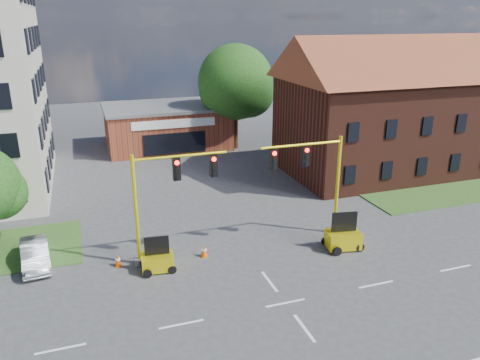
{
  "coord_description": "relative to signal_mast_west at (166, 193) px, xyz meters",
  "views": [
    {
      "loc": [
        -8.15,
        -17.19,
        12.78
      ],
      "look_at": [
        1.15,
        10.0,
        2.72
      ],
      "focal_mm": 35.0,
      "sensor_mm": 36.0,
      "label": 1
    }
  ],
  "objects": [
    {
      "name": "grass_verge_ne",
      "position": [
        22.36,
        3.0,
        -3.88
      ],
      "size": [
        14.0,
        4.0,
        0.08
      ],
      "primitive_type": "cube",
      "color": "#2F531F",
      "rests_on": "ground"
    },
    {
      "name": "trailer_west",
      "position": [
        -0.83,
        -1.03,
        -3.33
      ],
      "size": [
        1.77,
        1.29,
        1.89
      ],
      "rotation": [
        0.0,
        0.0,
        -0.12
      ],
      "color": "yellow",
      "rests_on": "ground"
    },
    {
      "name": "lane_markings",
      "position": [
        4.36,
        -9.0,
        -3.91
      ],
      "size": [
        60.0,
        36.0,
        0.01
      ],
      "primitive_type": null,
      "color": "white",
      "rests_on": "ground"
    },
    {
      "name": "cone_c",
      "position": [
        10.41,
        -1.89,
        -3.58
      ],
      "size": [
        0.4,
        0.4,
        0.7
      ],
      "color": "#D7520B",
      "rests_on": "ground"
    },
    {
      "name": "brick_shop",
      "position": [
        4.36,
        23.99,
        -1.76
      ],
      "size": [
        12.4,
        8.4,
        4.3
      ],
      "color": "brown",
      "rests_on": "ground"
    },
    {
      "name": "cone_a",
      "position": [
        -2.81,
        0.11,
        -3.58
      ],
      "size": [
        0.4,
        0.4,
        0.7
      ],
      "color": "#D7520B",
      "rests_on": "ground"
    },
    {
      "name": "pickup_white",
      "position": [
        15.55,
        6.92,
        -3.24
      ],
      "size": [
        5.18,
        3.0,
        1.36
      ],
      "primitive_type": "imported",
      "rotation": [
        0.0,
        0.0,
        1.41
      ],
      "color": "silver",
      "rests_on": "ground"
    },
    {
      "name": "tree_large",
      "position": [
        11.23,
        21.08,
        2.49
      ],
      "size": [
        7.8,
        7.42,
        10.41
      ],
      "color": "#3A2515",
      "rests_on": "ground"
    },
    {
      "name": "cone_b",
      "position": [
        1.89,
        -0.37,
        -3.58
      ],
      "size": [
        0.4,
        0.4,
        0.7
      ],
      "color": "#D7520B",
      "rests_on": "ground"
    },
    {
      "name": "cone_d",
      "position": [
        10.33,
        -0.83,
        -3.58
      ],
      "size": [
        0.4,
        0.4,
        0.7
      ],
      "color": "#D7520B",
      "rests_on": "ground"
    },
    {
      "name": "sedan_silver_front",
      "position": [
        -7.0,
        1.68,
        -3.26
      ],
      "size": [
        1.81,
        4.11,
        1.31
      ],
      "primitive_type": "imported",
      "rotation": [
        0.0,
        0.0,
        0.11
      ],
      "color": "#B5B6BD",
      "rests_on": "ground"
    },
    {
      "name": "signal_mast_east",
      "position": [
        8.71,
        0.0,
        0.0
      ],
      "size": [
        5.3,
        0.6,
        6.2
      ],
      "color": "gray",
      "rests_on": "ground"
    },
    {
      "name": "signal_mast_west",
      "position": [
        0.0,
        0.0,
        0.0
      ],
      "size": [
        5.3,
        0.6,
        6.2
      ],
      "color": "gray",
      "rests_on": "ground"
    },
    {
      "name": "trailer_east",
      "position": [
        9.76,
        -2.01,
        -3.24
      ],
      "size": [
        2.09,
        1.57,
        2.17
      ],
      "rotation": [
        0.0,
        0.0,
        -0.17
      ],
      "color": "yellow",
      "rests_on": "ground"
    },
    {
      "name": "townhouse_row",
      "position": [
        22.36,
        10.0,
        2.01
      ],
      "size": [
        21.0,
        11.0,
        11.5
      ],
      "color": "#482015",
      "rests_on": "ground"
    },
    {
      "name": "ground",
      "position": [
        4.36,
        -6.0,
        -3.92
      ],
      "size": [
        120.0,
        120.0,
        0.0
      ],
      "primitive_type": "plane",
      "color": "#3F3F41",
      "rests_on": "ground"
    }
  ]
}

